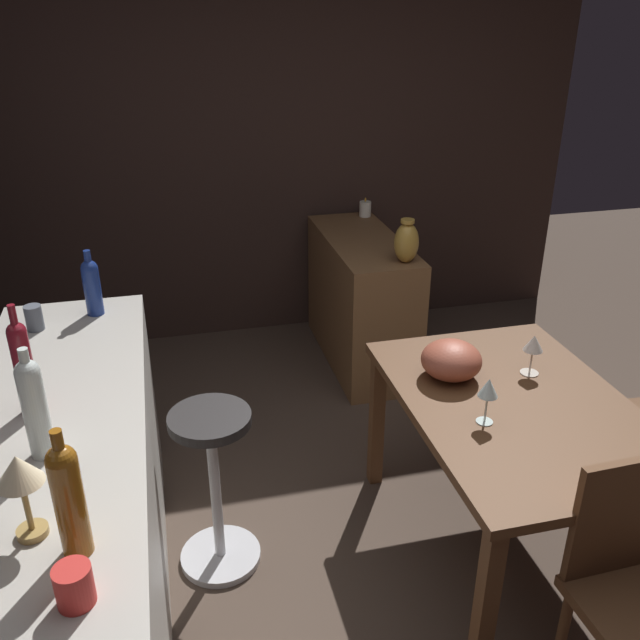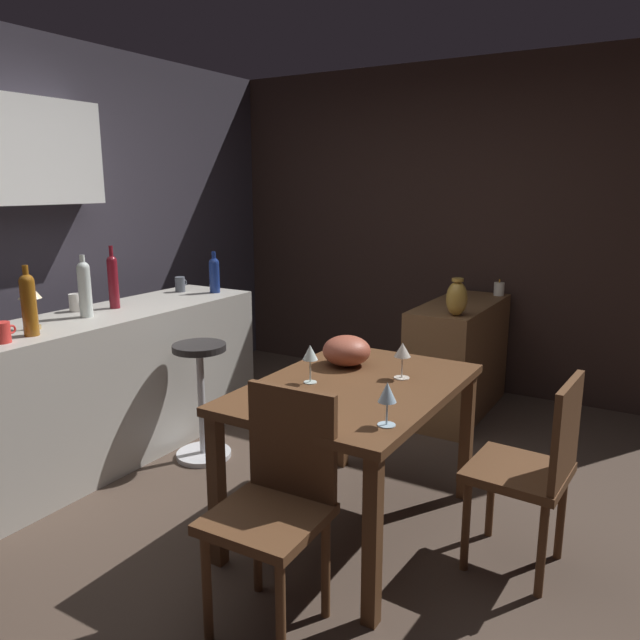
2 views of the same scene
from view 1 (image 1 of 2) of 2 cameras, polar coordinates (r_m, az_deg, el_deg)
The scene contains 19 objects.
ground_plane at distance 3.00m, azimuth 9.74°, elevation -20.82°, with size 9.00×9.00×0.00m, color #47382D.
wall_side_right at distance 4.54m, azimuth -5.57°, elevation 14.60°, with size 0.10×4.40×2.60m, color #33231E.
dining_table at distance 2.79m, azimuth 16.14°, elevation -8.27°, with size 1.23×0.85×0.74m.
kitchen_counter at distance 2.63m, azimuth -20.18°, elevation -16.77°, with size 2.10×0.60×0.90m, color #B2ADA3.
sideboard_cabinet at distance 4.31m, azimuth 3.51°, elevation 1.65°, with size 1.10×0.44×0.82m, color brown.
chair_near_window at distance 2.46m, azimuth 25.15°, elevation -19.68°, with size 0.41×0.41×0.91m.
bar_stool at distance 2.82m, azimuth -8.81°, elevation -13.61°, with size 0.34×0.34×0.72m.
wine_glass_left at distance 2.52m, azimuth 13.96°, elevation -5.66°, with size 0.07×0.07×0.18m.
wine_glass_right at distance 2.89m, azimuth 17.50°, elevation -1.99°, with size 0.08×0.08×0.18m.
fruit_bowl at distance 2.81m, azimuth 10.98°, elevation -3.32°, with size 0.25×0.25×0.16m, color #9E4C38.
wine_bottle_cobalt at distance 3.07m, azimuth -18.63°, elevation 2.83°, with size 0.07×0.07×0.29m.
wine_bottle_amber at distance 1.78m, azimuth -20.39°, elevation -13.70°, with size 0.07×0.07×0.36m.
wine_bottle_clear at distance 2.16m, azimuth -22.88°, elevation -6.59°, with size 0.07×0.07×0.36m.
wine_bottle_ruby at distance 2.40m, azimuth -23.67°, elevation -3.41°, with size 0.06×0.06×0.39m.
cup_red at distance 1.74m, azimuth -19.95°, elevation -20.21°, with size 0.12×0.09×0.10m.
cup_slate at distance 3.04m, azimuth -22.89°, elevation 0.19°, with size 0.11×0.07×0.11m.
counter_lamp at distance 1.87m, azimuth -23.91°, elevation -11.98°, with size 0.12×0.12×0.25m.
pillar_candle_tall at distance 4.60m, azimuth 3.82°, elevation 9.30°, with size 0.08×0.08×0.13m.
vase_brass at distance 3.77m, azimuth 7.28°, elevation 6.51°, with size 0.14×0.14×0.25m.
Camera 1 is at (-1.86, 0.95, 2.15)m, focal length 38.08 mm.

